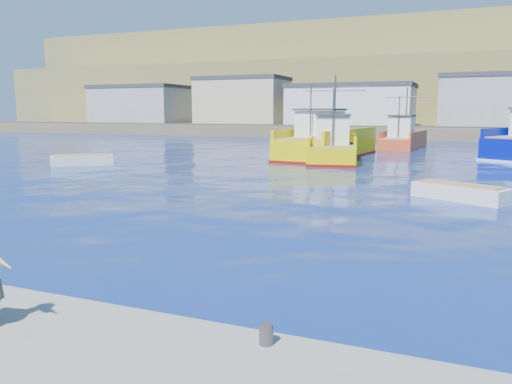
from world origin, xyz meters
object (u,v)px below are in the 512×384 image
trawler_yellow_b (333,148)px  trawler_yellow_a (327,144)px  boat_orange (403,138)px  skiff_left (83,161)px  skiff_mid (460,194)px

trawler_yellow_b → trawler_yellow_a: bearing=113.8°
trawler_yellow_a → boat_orange: trawler_yellow_a is taller
trawler_yellow_b → skiff_left: 18.16m
trawler_yellow_b → boat_orange: (3.56, 14.44, 0.07)m
trawler_yellow_b → skiff_mid: size_ratio=2.52×
skiff_left → skiff_mid: bearing=-11.6°
skiff_mid → trawler_yellow_b: bearing=121.6°
skiff_left → skiff_mid: 24.90m
trawler_yellow_b → boat_orange: bearing=76.1°
boat_orange → skiff_mid: bearing=-79.6°
trawler_yellow_a → trawler_yellow_b: 2.85m
skiff_mid → skiff_left: bearing=168.4°
trawler_yellow_a → boat_orange: size_ratio=1.56×
trawler_yellow_a → skiff_left: size_ratio=3.26×
trawler_yellow_a → skiff_left: trawler_yellow_a is taller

